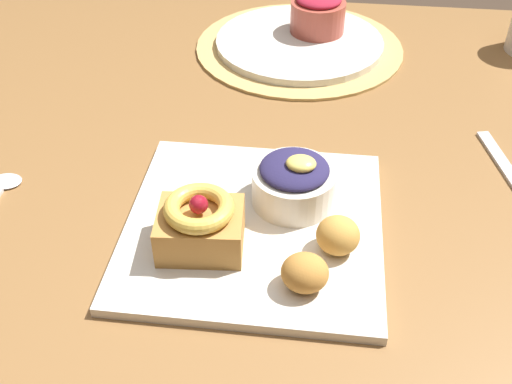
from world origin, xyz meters
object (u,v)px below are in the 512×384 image
fritter_front (338,235)px  fritter_middle (305,273)px  berry_ramekin (294,182)px  back_ramekin (318,13)px  front_plate (254,226)px  back_plate (299,42)px  cake_slice (200,224)px  knife (511,175)px

fritter_front → fritter_middle: fritter_front is taller
berry_ramekin → fritter_middle: bearing=-81.0°
berry_ramekin → fritter_front: size_ratio=2.09×
fritter_middle → back_ramekin: (-0.01, 0.58, 0.02)m
front_plate → fritter_front: size_ratio=6.15×
front_plate → fritter_front: fritter_front is taller
back_plate → back_ramekin: back_ramekin is taller
back_plate → fritter_front: bearing=-81.6°
back_ramekin → cake_slice: bearing=-100.6°
berry_ramekin → fritter_front: berry_ramekin is taller
front_plate → back_plate: size_ratio=1.01×
front_plate → knife: (0.31, 0.14, -0.00)m
cake_slice → back_ramekin: size_ratio=1.03×
fritter_middle → berry_ramekin: bearing=99.0°
knife → cake_slice: bearing=104.0°
fritter_front → knife: (0.22, 0.17, -0.03)m
cake_slice → back_plate: size_ratio=0.34×
fritter_front → knife: fritter_front is taller
berry_ramekin → knife: size_ratio=0.51×
front_plate → back_plate: (0.02, 0.46, 0.01)m
fritter_middle → back_ramekin: 0.58m
berry_ramekin → back_ramekin: back_ramekin is taller
fritter_middle → back_ramekin: bearing=91.3°
cake_slice → back_plate: bearing=81.8°
fritter_front → knife: 0.28m
berry_ramekin → fritter_front: bearing=-55.3°
berry_ramekin → cake_slice: bearing=-136.9°
back_ramekin → knife: (0.26, -0.35, -0.05)m
cake_slice → back_ramekin: (0.10, 0.53, 0.01)m
berry_ramekin → fritter_middle: 0.13m
knife → fritter_middle: bearing=119.7°
fritter_front → back_plate: 0.50m
cake_slice → knife: bearing=26.4°
back_plate → knife: size_ratio=1.49×
back_plate → back_ramekin: size_ratio=3.04×
back_plate → knife: 0.43m
back_ramekin → back_plate: bearing=-129.5°
berry_ramekin → back_plate: 0.42m
front_plate → knife: front_plate is taller
front_plate → knife: bearing=23.8°
cake_slice → berry_ramekin: bearing=43.1°
front_plate → back_plate: 0.46m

